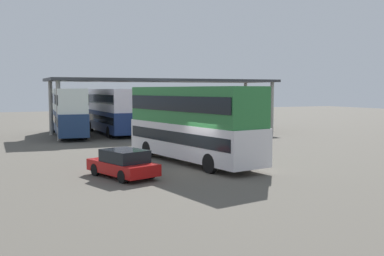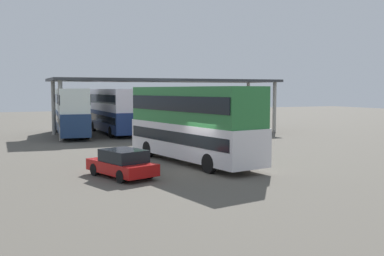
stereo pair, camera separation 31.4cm
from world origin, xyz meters
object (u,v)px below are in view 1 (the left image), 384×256
object	(u,v)px
double_decker_far_right	(157,111)
double_decker_mid_row	(111,109)
parked_hatchback	(123,163)
double_decker_main	(192,121)
double_decker_near_canopy	(69,110)

from	to	relation	value
double_decker_far_right	double_decker_mid_row	bearing A→B (deg)	56.43
double_decker_mid_row	parked_hatchback	bearing A→B (deg)	166.08
parked_hatchback	double_decker_far_right	xyz separation A→B (m)	(8.55, 18.64, 1.55)
double_decker_main	double_decker_far_right	xyz separation A→B (m)	(3.74, 16.00, -0.16)
double_decker_main	parked_hatchback	xyz separation A→B (m)	(-4.81, -2.64, -1.71)
parked_hatchback	double_decker_main	bearing A→B (deg)	-78.94
double_decker_main	double_decker_mid_row	xyz separation A→B (m)	(-0.05, 18.55, -0.05)
double_decker_near_canopy	double_decker_mid_row	bearing A→B (deg)	-82.66
double_decker_main	double_decker_mid_row	world-z (taller)	double_decker_main
double_decker_main	parked_hatchback	size ratio (longest dim) A/B	2.56
parked_hatchback	double_decker_far_right	world-z (taller)	double_decker_far_right
parked_hatchback	double_decker_mid_row	world-z (taller)	double_decker_mid_row
parked_hatchback	double_decker_far_right	bearing A→B (deg)	-42.35
parked_hatchback	double_decker_mid_row	size ratio (longest dim) A/B	0.38
parked_hatchback	double_decker_mid_row	xyz separation A→B (m)	(4.76, 21.19, 1.66)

